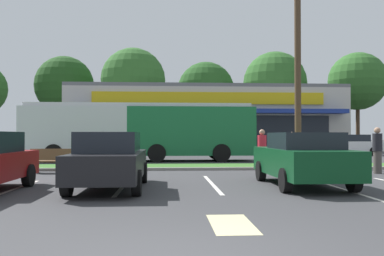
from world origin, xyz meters
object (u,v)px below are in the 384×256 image
object	(u,v)px
car_4	(110,160)
pedestrian_near_bench	(262,151)
pedestrian_by_pole	(377,150)
pedestrian_far	(292,152)
bus_stop_bench	(52,160)
city_bus	(140,130)
utility_pole	(295,40)
car_3	(350,145)
pedestrian_mid	(76,154)
car_2	(303,158)

from	to	relation	value
car_4	pedestrian_near_bench	size ratio (longest dim) A/B	2.64
pedestrian_by_pole	pedestrian_far	bearing A→B (deg)	-57.14
bus_stop_bench	car_4	world-z (taller)	car_4
city_bus	car_4	xyz separation A→B (m)	(-0.03, -12.26, -0.98)
car_4	pedestrian_far	distance (m)	7.89
car_4	city_bus	bearing A→B (deg)	-0.13
pedestrian_by_pole	pedestrian_far	distance (m)	3.24
utility_pole	bus_stop_bench	distance (m)	11.99
car_3	pedestrian_mid	distance (m)	21.97
city_bus	pedestrian_by_pole	size ratio (longest dim) A/B	7.27
car_4	pedestrian_by_pole	world-z (taller)	pedestrian_by_pole
pedestrian_near_bench	pedestrian_far	distance (m)	1.16
car_3	pedestrian_mid	bearing A→B (deg)	40.20
car_4	pedestrian_mid	world-z (taller)	pedestrian_mid
pedestrian_near_bench	pedestrian_mid	xyz separation A→B (m)	(-7.12, -0.79, -0.06)
car_3	pedestrian_near_bench	size ratio (longest dim) A/B	2.55
utility_pole	bus_stop_bench	size ratio (longest dim) A/B	6.95
pedestrian_near_bench	pedestrian_mid	bearing A→B (deg)	120.43
pedestrian_near_bench	pedestrian_far	world-z (taller)	pedestrian_near_bench
car_2	pedestrian_by_pole	bearing A→B (deg)	-48.51
pedestrian_mid	pedestrian_by_pole	bearing A→B (deg)	8.47
car_2	pedestrian_far	size ratio (longest dim) A/B	2.83
car_4	bus_stop_bench	bearing A→B (deg)	30.15
bus_stop_bench	pedestrian_near_bench	distance (m)	8.28
pedestrian_mid	car_4	bearing A→B (deg)	-57.64
pedestrian_far	pedestrian_near_bench	bearing A→B (deg)	-151.02
pedestrian_near_bench	bus_stop_bench	bearing A→B (deg)	112.12
pedestrian_by_pole	pedestrian_mid	world-z (taller)	pedestrian_by_pole
car_3	pedestrian_far	bearing A→B (deg)	57.99
utility_pole	pedestrian_by_pole	world-z (taller)	utility_pole
utility_pole	car_3	world-z (taller)	utility_pole
utility_pole	pedestrian_mid	size ratio (longest dim) A/B	7.02
city_bus	pedestrian_far	xyz separation A→B (m)	(6.44, -7.75, -0.96)
car_2	city_bus	bearing A→B (deg)	24.70
car_2	pedestrian_by_pole	size ratio (longest dim) A/B	2.54
car_4	pedestrian_near_bench	world-z (taller)	pedestrian_near_bench
car_2	pedestrian_by_pole	distance (m)	5.57
car_3	pedestrian_by_pole	distance (m)	15.08
pedestrian_by_pole	pedestrian_mid	xyz separation A→B (m)	(-11.46, -0.07, -0.10)
bus_stop_bench	pedestrian_mid	bearing A→B (deg)	136.76
car_2	pedestrian_far	world-z (taller)	pedestrian_far
city_bus	pedestrian_by_pole	distance (m)	12.70
bus_stop_bench	pedestrian_by_pole	world-z (taller)	pedestrian_by_pole
car_3	car_4	world-z (taller)	car_4
pedestrian_near_bench	car_2	bearing A→B (deg)	-153.72
pedestrian_near_bench	pedestrian_by_pole	world-z (taller)	pedestrian_by_pole
city_bus	pedestrian_near_bench	distance (m)	9.23
utility_pole	pedestrian_far	distance (m)	5.96
car_3	car_2	bearing A→B (deg)	61.94
bus_stop_bench	car_2	bearing A→B (deg)	150.90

